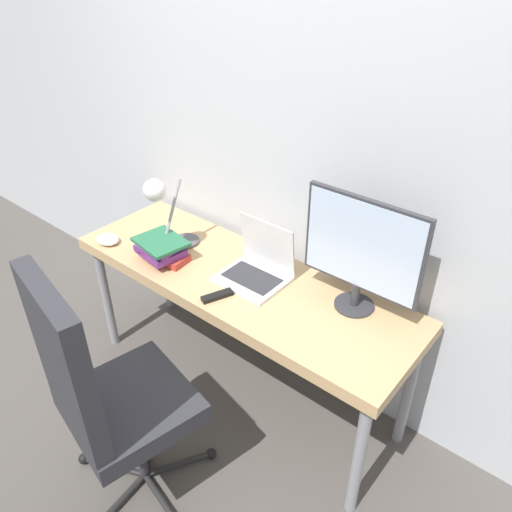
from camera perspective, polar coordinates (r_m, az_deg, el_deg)
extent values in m
plane|color=#514C47|center=(2.73, -5.86, -17.88)|extent=(12.00, 12.00, 0.00)
cube|color=silver|center=(2.35, 3.57, 12.82)|extent=(8.00, 0.05, 2.60)
cube|color=tan|center=(2.38, -1.97, -2.85)|extent=(1.77, 0.58, 0.06)
cylinder|color=gray|center=(3.01, -16.73, -4.56)|extent=(0.05, 0.05, 0.68)
cylinder|color=gray|center=(2.19, 11.62, -21.76)|extent=(0.05, 0.05, 0.68)
cylinder|color=gray|center=(3.22, -10.27, -0.84)|extent=(0.05, 0.05, 0.68)
cylinder|color=gray|center=(2.47, 17.01, -14.54)|extent=(0.05, 0.05, 0.68)
cube|color=silver|center=(2.33, -0.47, -2.68)|extent=(0.30, 0.26, 0.02)
cube|color=#2D2D33|center=(2.32, -0.48, -2.48)|extent=(0.26, 0.15, 0.00)
cube|color=silver|center=(2.32, 1.31, 1.31)|extent=(0.30, 0.04, 0.26)
cube|color=black|center=(2.32, 1.28, 1.29)|extent=(0.27, 0.03, 0.22)
cylinder|color=#333338|center=(2.22, 11.14, -5.51)|extent=(0.17, 0.17, 0.01)
cylinder|color=#333338|center=(2.18, 11.31, -4.29)|extent=(0.04, 0.04, 0.11)
cube|color=#333338|center=(2.05, 12.11, 1.25)|extent=(0.53, 0.02, 0.41)
cube|color=silver|center=(2.04, 11.94, 1.11)|extent=(0.50, 0.00, 0.38)
cylinder|color=#4C4C51|center=(2.64, -8.06, 1.70)|extent=(0.15, 0.15, 0.02)
cylinder|color=#99999E|center=(2.51, -9.71, 4.48)|extent=(0.02, 0.18, 0.35)
sphere|color=white|center=(2.38, -11.53, 7.39)|extent=(0.11, 0.11, 0.11)
cylinder|color=black|center=(2.46, -10.68, -25.77)|extent=(0.31, 0.09, 0.03)
sphere|color=black|center=(2.56, -5.15, -21.56)|extent=(0.05, 0.05, 0.05)
cylinder|color=black|center=(2.55, -8.83, -22.43)|extent=(0.18, 0.29, 0.03)
sphere|color=black|center=(2.73, -11.62, -17.73)|extent=(0.05, 0.05, 0.05)
cylinder|color=black|center=(2.63, -12.08, -20.38)|extent=(0.23, 0.25, 0.03)
sphere|color=black|center=(2.67, -19.08, -21.04)|extent=(0.05, 0.05, 0.05)
cylinder|color=black|center=(2.60, -15.93, -22.13)|extent=(0.30, 0.15, 0.03)
cylinder|color=black|center=(2.50, -15.35, -25.52)|extent=(0.06, 0.32, 0.03)
cylinder|color=#2D2D33|center=(2.36, -13.28, -20.13)|extent=(0.04, 0.04, 0.40)
cube|color=#2D2D33|center=(2.17, -14.13, -16.18)|extent=(0.57, 0.56, 0.09)
cube|color=#2D2D33|center=(1.88, -21.13, -11.31)|extent=(0.46, 0.16, 0.64)
cube|color=#B2382D|center=(2.51, -10.15, -0.07)|extent=(0.23, 0.14, 0.03)
cube|color=#753384|center=(2.50, -10.84, 0.61)|extent=(0.24, 0.20, 0.03)
cube|color=#753384|center=(2.48, -11.02, 1.08)|extent=(0.20, 0.17, 0.03)
cube|color=#286B47|center=(2.47, -10.84, 1.62)|extent=(0.27, 0.23, 0.02)
cube|color=black|center=(2.23, -4.45, -4.56)|extent=(0.09, 0.15, 0.02)
ellipsoid|color=white|center=(2.72, -16.60, 1.84)|extent=(0.13, 0.10, 0.04)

